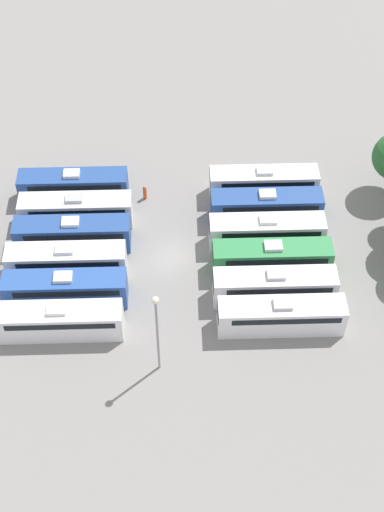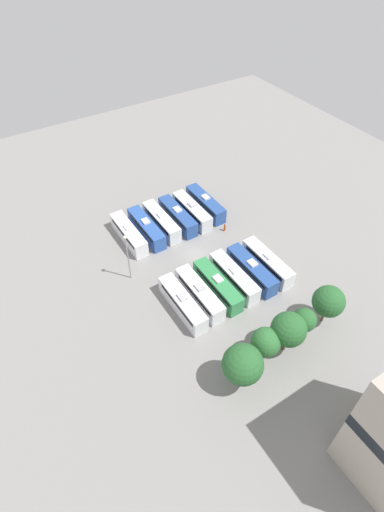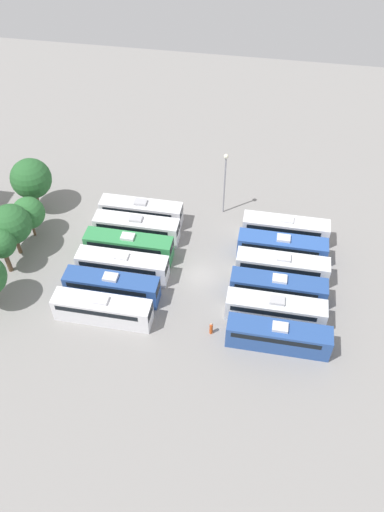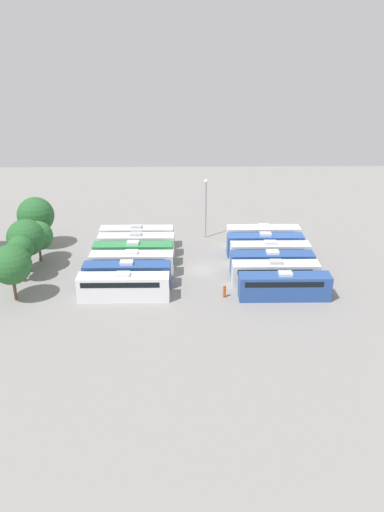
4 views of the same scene
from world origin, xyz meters
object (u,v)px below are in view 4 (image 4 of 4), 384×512
Objects in this scene: worker_person at (224,291)px; tree_1 at (20,249)px; tree_2 at (26,238)px; bus_7 at (127,274)px; bus_1 at (275,273)px; bus_0 at (284,285)px; tree_3 at (38,236)px; tree_4 at (36,215)px; bus_2 at (272,263)px; light_pole at (206,200)px; bus_6 at (123,286)px; bus_10 at (136,244)px; bus_5 at (263,236)px; bus_9 at (133,253)px; bus_3 at (270,253)px; bus_4 at (265,244)px; bus_11 at (137,236)px; bus_8 at (132,263)px; tree_0 at (11,265)px.

tree_1 reaches higher than worker_person.
worker_person is 0.23× the size of tree_2.
bus_1 is at bearing -90.09° from bus_7.
bus_0 is 34.05m from tree_3.
bus_2 is at bearing -107.03° from tree_4.
bus_0 is 1.50× the size of tree_2.
tree_3 is at bearing 110.93° from light_pole.
tree_1 reaches higher than bus_2.
bus_10 is (13.37, -0.33, 0.00)m from bus_6.
bus_9 is at bearing 109.23° from bus_5.
bus_2 is at bearing -98.91° from tree_3.
bus_9 is 3.34m from bus_10.
bus_3 is 3.26m from bus_4.
light_pole reaches higher than bus_6.
bus_11 reaches higher than worker_person.
tree_3 is at bearing 58.09° from bus_7.
bus_7 is 1.75× the size of tree_1.
bus_8 and bus_11 have the same top height.
bus_2 is at bearing 178.19° from bus_5.
bus_3 and bus_11 have the same top height.
bus_8 is (0.25, 18.29, 0.00)m from bus_2.
tree_4 reaches higher than bus_11.
bus_3 is at bearing -101.46° from tree_4.
bus_0 and bus_2 have the same top height.
bus_6 is at bearing 178.79° from bus_9.
worker_person is (-6.53, -11.65, -0.89)m from bus_8.
light_pole reaches higher than bus_8.
bus_8 is (-3.13, 18.56, 0.00)m from bus_3.
tree_0 is at bearing 90.80° from worker_person.
bus_7 is 13.63m from tree_0.
tree_2 is 0.94× the size of tree_4.
bus_2 and bus_11 have the same top height.
bus_9 is (10.03, -0.21, 0.00)m from bus_6.
bus_0 is at bearing -92.70° from worker_person.
bus_0 is 6.63m from bus_2.
light_pole is at bearing -62.82° from tree_2.
bus_6 is 1.50× the size of tree_2.
bus_7 is 10.02m from bus_10.
tree_1 is (-8.38, 13.63, 2.74)m from bus_10.
bus_10 is 1.41× the size of tree_4.
bus_1 is 1.75× the size of tree_1.
bus_2 is 1.00× the size of bus_11.
tree_3 is (6.44, -0.39, -0.65)m from tree_1.
bus_11 is 14.16m from tree_3.
bus_0 and bus_5 have the same top height.
tree_3 is (11.57, 0.12, -0.83)m from tree_0.
tree_0 is (-13.51, 13.11, 2.93)m from bus_10.
tree_3 is 0.76× the size of tree_4.
worker_person is 27.48m from tree_3.
bus_11 is at bearing -0.22° from bus_7.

